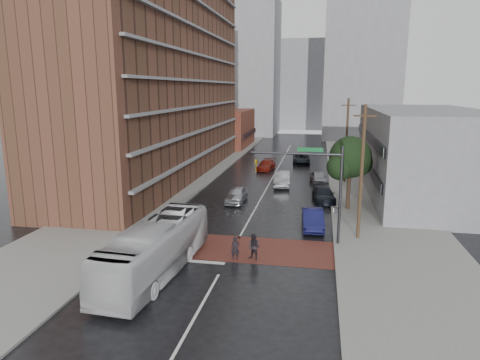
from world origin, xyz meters
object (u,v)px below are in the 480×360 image
(car_parked_near, at_px, (313,219))
(car_parked_far, at_px, (318,177))
(car_travel_c, at_px, (266,165))
(car_travel_a, at_px, (236,195))
(pedestrian_b, at_px, (254,247))
(car_parked_mid, at_px, (324,194))
(car_travel_b, at_px, (282,179))
(suv_travel, at_px, (301,159))
(pedestrian_a, at_px, (235,248))
(transit_bus, at_px, (156,249))

(car_parked_near, height_order, car_parked_far, car_parked_near)
(car_parked_far, bearing_deg, car_travel_c, 124.83)
(car_travel_a, bearing_deg, pedestrian_b, -73.87)
(car_travel_a, height_order, car_parked_mid, car_travel_a)
(car_travel_c, xyz_separation_m, car_parked_far, (7.19, -7.31, 0.04))
(car_travel_b, relative_size, suv_travel, 0.95)
(car_travel_a, bearing_deg, pedestrian_a, -78.64)
(car_travel_a, height_order, car_parked_far, car_travel_a)
(pedestrian_b, distance_m, car_travel_a, 14.77)
(pedestrian_b, height_order, car_travel_b, pedestrian_b)
(suv_travel, xyz_separation_m, car_parked_near, (2.34, -30.63, 0.03))
(car_travel_a, distance_m, car_parked_far, 12.92)
(car_travel_b, height_order, car_travel_c, car_travel_b)
(transit_bus, distance_m, car_travel_a, 17.56)
(transit_bus, relative_size, car_travel_c, 2.46)
(pedestrian_b, bearing_deg, car_parked_near, 88.08)
(transit_bus, xyz_separation_m, car_parked_far, (9.45, 27.67, -0.89))
(car_parked_mid, bearing_deg, car_parked_far, 87.00)
(transit_bus, distance_m, pedestrian_b, 6.42)
(car_parked_near, distance_m, car_parked_mid, 8.80)
(car_travel_a, distance_m, suv_travel, 24.33)
(car_parked_near, bearing_deg, car_travel_a, 133.66)
(transit_bus, relative_size, pedestrian_a, 7.46)
(pedestrian_b, distance_m, car_parked_mid, 16.72)
(pedestrian_a, height_order, car_parked_near, pedestrian_a)
(car_travel_b, bearing_deg, car_travel_c, 103.69)
(car_parked_near, relative_size, car_parked_far, 1.11)
(suv_travel, relative_size, car_parked_far, 1.27)
(pedestrian_a, bearing_deg, car_parked_far, 66.90)
(transit_bus, distance_m, suv_travel, 41.78)
(car_travel_a, xyz_separation_m, car_parked_near, (7.65, -6.89, 0.01))
(car_travel_c, relative_size, car_parked_far, 1.11)
(pedestrian_a, distance_m, car_travel_c, 31.99)
(pedestrian_a, distance_m, car_parked_far, 25.15)
(car_parked_far, bearing_deg, pedestrian_a, -111.56)
(pedestrian_a, xyz_separation_m, car_travel_b, (1.04, 22.39, 0.06))
(car_parked_mid, bearing_deg, car_travel_b, 120.66)
(pedestrian_a, height_order, car_travel_b, car_travel_b)
(pedestrian_a, bearing_deg, car_parked_mid, 59.27)
(car_travel_b, xyz_separation_m, car_parked_near, (3.84, -14.87, -0.06))
(pedestrian_a, distance_m, car_parked_mid, 17.27)
(pedestrian_b, distance_m, car_travel_c, 31.90)
(pedestrian_b, height_order, car_parked_near, pedestrian_b)
(car_parked_near, bearing_deg, car_travel_b, 100.17)
(pedestrian_a, bearing_deg, pedestrian_b, -2.16)
(car_travel_a, relative_size, car_parked_far, 1.05)
(car_travel_b, distance_m, car_parked_far, 4.70)
(car_travel_a, distance_m, car_travel_b, 8.84)
(pedestrian_b, xyz_separation_m, suv_travel, (1.33, 37.96, -0.14))
(transit_bus, bearing_deg, suv_travel, 84.04)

